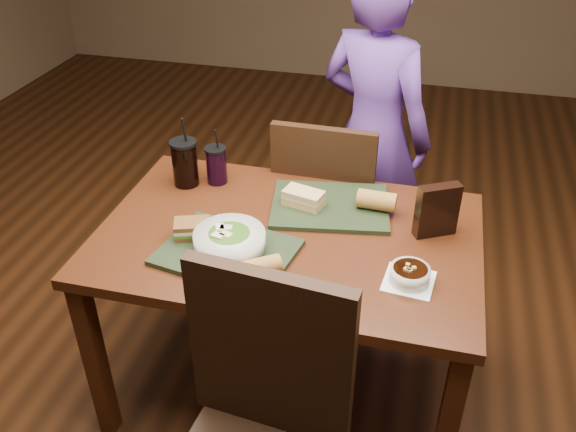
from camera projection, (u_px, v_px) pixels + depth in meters
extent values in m
plane|color=#381C0B|center=(288.00, 382.00, 2.50)|extent=(6.00, 6.00, 0.00)
cube|color=#421D0D|center=(96.00, 361.00, 2.13)|extent=(0.06, 0.06, 0.71)
cube|color=#421D0D|center=(446.00, 432.00, 1.88)|extent=(0.06, 0.06, 0.71)
cube|color=#421D0D|center=(179.00, 240.00, 2.73)|extent=(0.06, 0.06, 0.71)
cube|color=#421D0D|center=(452.00, 281.00, 2.49)|extent=(0.06, 0.06, 0.71)
cube|color=#421D0D|center=(288.00, 238.00, 2.10)|extent=(1.30, 0.85, 0.04)
cube|color=black|center=(270.00, 354.00, 1.59)|extent=(0.45, 0.09, 0.54)
cube|color=black|center=(329.00, 215.00, 2.74)|extent=(0.42, 0.42, 0.04)
cube|color=black|center=(322.00, 185.00, 2.44)|extent=(0.42, 0.05, 0.50)
cube|color=black|center=(281.00, 274.00, 2.76)|extent=(0.04, 0.04, 0.43)
cube|color=black|center=(359.00, 286.00, 2.68)|extent=(0.04, 0.04, 0.43)
cube|color=black|center=(299.00, 230.00, 3.05)|extent=(0.04, 0.04, 0.43)
cube|color=black|center=(370.00, 240.00, 2.97)|extent=(0.04, 0.04, 0.43)
imported|color=#5A328A|center=(374.00, 134.00, 2.73)|extent=(0.65, 0.56, 1.51)
cube|color=black|center=(227.00, 252.00, 1.98)|extent=(0.47, 0.39, 0.02)
cube|color=black|center=(330.00, 206.00, 2.22)|extent=(0.47, 0.38, 0.02)
cylinder|color=silver|center=(230.00, 241.00, 1.96)|extent=(0.23, 0.23, 0.07)
ellipsoid|color=#427219|center=(229.00, 238.00, 1.95)|extent=(0.19, 0.19, 0.06)
cube|color=beige|center=(226.00, 228.00, 1.96)|extent=(0.04, 0.03, 0.01)
cube|color=beige|center=(226.00, 235.00, 1.93)|extent=(0.05, 0.04, 0.01)
cube|color=beige|center=(218.00, 236.00, 1.92)|extent=(0.04, 0.04, 0.01)
cube|color=beige|center=(220.00, 228.00, 1.96)|extent=(0.04, 0.05, 0.01)
cube|color=white|center=(409.00, 281.00, 1.87)|extent=(0.16, 0.16, 0.00)
cylinder|color=silver|center=(410.00, 275.00, 1.86)|extent=(0.12, 0.12, 0.05)
cylinder|color=black|center=(410.00, 270.00, 1.85)|extent=(0.11, 0.11, 0.01)
cube|color=#B28947|center=(410.00, 271.00, 1.83)|extent=(0.02, 0.02, 0.01)
cube|color=#B28947|center=(408.00, 270.00, 1.83)|extent=(0.02, 0.02, 0.01)
cube|color=#B28947|center=(406.00, 269.00, 1.83)|extent=(0.02, 0.02, 0.01)
cube|color=#B28947|center=(414.00, 268.00, 1.84)|extent=(0.02, 0.02, 0.01)
cube|color=#B28947|center=(408.00, 265.00, 1.85)|extent=(0.01, 0.01, 0.01)
cube|color=#593819|center=(193.00, 233.00, 2.04)|extent=(0.14, 0.11, 0.02)
cube|color=#3F721E|center=(193.00, 230.00, 2.04)|extent=(0.14, 0.11, 0.01)
cube|color=beige|center=(192.00, 227.00, 2.03)|extent=(0.14, 0.11, 0.01)
cube|color=#593819|center=(192.00, 224.00, 2.02)|extent=(0.14, 0.11, 0.02)
cube|color=tan|center=(304.00, 202.00, 2.20)|extent=(0.16, 0.11, 0.02)
cube|color=orange|center=(304.00, 199.00, 2.20)|extent=(0.16, 0.11, 0.01)
cube|color=beige|center=(304.00, 197.00, 2.19)|extent=(0.16, 0.11, 0.01)
cube|color=tan|center=(304.00, 194.00, 2.18)|extent=(0.16, 0.11, 0.02)
cylinder|color=#AD7533|center=(262.00, 267.00, 1.86)|extent=(0.13, 0.12, 0.06)
cylinder|color=#AD7533|center=(377.00, 200.00, 2.17)|extent=(0.14, 0.07, 0.07)
cylinder|color=black|center=(185.00, 164.00, 2.32)|extent=(0.10, 0.10, 0.17)
cylinder|color=black|center=(183.00, 143.00, 2.27)|extent=(0.10, 0.10, 0.01)
cylinder|color=black|center=(184.00, 131.00, 2.24)|extent=(0.01, 0.03, 0.11)
cylinder|color=black|center=(216.00, 166.00, 2.35)|extent=(0.08, 0.08, 0.14)
cylinder|color=black|center=(215.00, 149.00, 2.30)|extent=(0.08, 0.08, 0.01)
cylinder|color=black|center=(217.00, 140.00, 2.28)|extent=(0.01, 0.02, 0.09)
cube|color=black|center=(437.00, 210.00, 2.04)|extent=(0.15, 0.11, 0.19)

